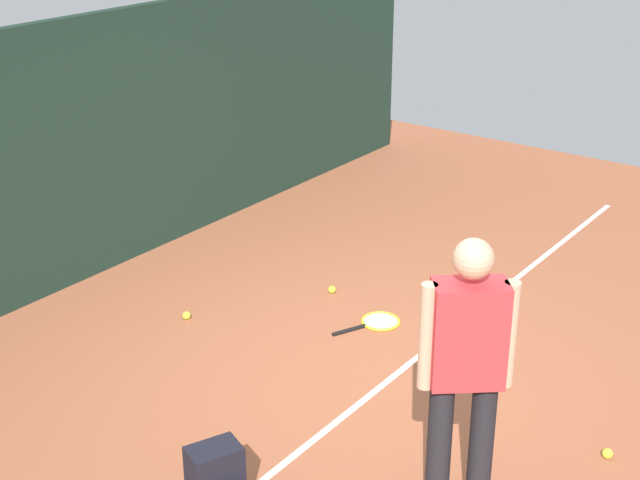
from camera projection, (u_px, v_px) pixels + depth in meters
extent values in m
plane|color=#9E5638|center=(365.00, 380.00, 6.68)|extent=(12.00, 12.00, 0.00)
cube|color=#192D23|center=(74.00, 154.00, 7.87)|extent=(10.00, 0.10, 2.28)
cube|color=white|center=(381.00, 386.00, 6.60)|extent=(9.00, 0.05, 0.00)
cylinder|color=black|center=(439.00, 447.00, 5.22)|extent=(0.14, 0.14, 0.85)
cylinder|color=black|center=(481.00, 446.00, 5.23)|extent=(0.14, 0.14, 0.85)
cube|color=red|center=(468.00, 334.00, 4.94)|extent=(0.42, 0.45, 0.60)
sphere|color=#D8A884|center=(473.00, 259.00, 4.77)|extent=(0.22, 0.22, 0.22)
cylinder|color=#D8A884|center=(427.00, 337.00, 4.94)|extent=(0.09, 0.09, 0.62)
cylinder|color=#D8A884|center=(508.00, 334.00, 4.96)|extent=(0.09, 0.09, 0.62)
cylinder|color=black|center=(349.00, 330.00, 7.35)|extent=(0.29, 0.15, 0.03)
torus|color=gold|center=(381.00, 321.00, 7.49)|extent=(0.43, 0.43, 0.02)
cylinder|color=#B2B2B2|center=(381.00, 321.00, 7.49)|extent=(0.36, 0.36, 0.00)
cube|color=black|center=(215.00, 480.00, 5.28)|extent=(0.35, 0.30, 0.44)
sphere|color=#CCE033|center=(332.00, 290.00, 7.98)|extent=(0.07, 0.07, 0.07)
sphere|color=#CCE033|center=(187.00, 315.00, 7.54)|extent=(0.07, 0.07, 0.07)
sphere|color=#CCE033|center=(607.00, 453.00, 5.82)|extent=(0.07, 0.07, 0.07)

